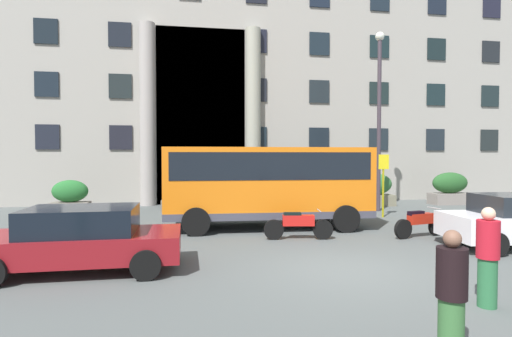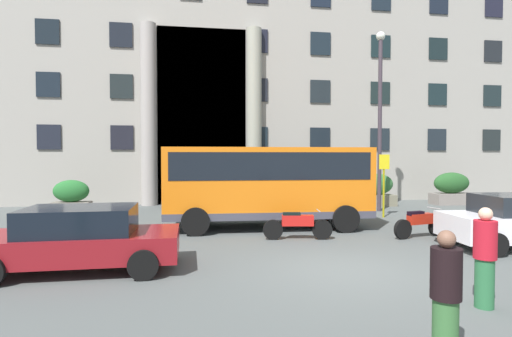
% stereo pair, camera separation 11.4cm
% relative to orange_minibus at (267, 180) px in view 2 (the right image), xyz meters
% --- Properties ---
extents(ground_plane, '(80.00, 64.00, 0.12)m').
position_rel_orange_minibus_xyz_m(ground_plane, '(0.81, -5.50, -1.74)').
color(ground_plane, '#4E5453').
extents(office_building_facade, '(35.07, 9.66, 15.78)m').
position_rel_orange_minibus_xyz_m(office_building_facade, '(0.80, 11.98, 6.21)').
color(office_building_facade, '#9B968D').
rests_on(office_building_facade, ground_plane).
extents(orange_minibus, '(7.07, 2.93, 2.81)m').
position_rel_orange_minibus_xyz_m(orange_minibus, '(0.00, 0.00, 0.00)').
color(orange_minibus, orange).
rests_on(orange_minibus, ground_plane).
extents(bus_stop_sign, '(0.44, 0.08, 2.58)m').
position_rel_orange_minibus_xyz_m(bus_stop_sign, '(5.14, 1.55, -0.08)').
color(bus_stop_sign, '#A09913').
rests_on(bus_stop_sign, ground_plane).
extents(hedge_planter_entrance_left, '(1.82, 0.93, 1.63)m').
position_rel_orange_minibus_xyz_m(hedge_planter_entrance_left, '(6.58, 5.24, -0.89)').
color(hedge_planter_entrance_left, '#706C57').
rests_on(hedge_planter_entrance_left, ground_plane).
extents(hedge_planter_east, '(2.04, 0.95, 1.67)m').
position_rel_orange_minibus_xyz_m(hedge_planter_east, '(10.72, 5.20, -0.87)').
color(hedge_planter_east, gray).
rests_on(hedge_planter_east, ground_plane).
extents(hedge_planter_far_west, '(1.61, 0.84, 1.45)m').
position_rel_orange_minibus_xyz_m(hedge_planter_far_west, '(-8.00, 5.03, -0.97)').
color(hedge_planter_far_west, slate).
rests_on(hedge_planter_far_west, ground_plane).
extents(hedge_planter_west, '(2.12, 0.72, 1.47)m').
position_rel_orange_minibus_xyz_m(hedge_planter_west, '(1.05, 5.00, -0.96)').
color(hedge_planter_west, gray).
rests_on(hedge_planter_west, ground_plane).
extents(hedge_planter_far_east, '(1.76, 0.97, 1.54)m').
position_rel_orange_minibus_xyz_m(hedge_planter_far_east, '(-3.12, 4.79, -0.93)').
color(hedge_planter_far_east, '#706658').
rests_on(hedge_planter_far_east, ground_plane).
extents(parked_estate_mid, '(4.24, 2.06, 1.40)m').
position_rel_orange_minibus_xyz_m(parked_estate_mid, '(-4.99, -4.64, -0.96)').
color(parked_estate_mid, maroon).
rests_on(parked_estate_mid, ground_plane).
extents(motorcycle_near_kerb, '(2.08, 0.57, 0.89)m').
position_rel_orange_minibus_xyz_m(motorcycle_near_kerb, '(0.50, -2.17, -1.22)').
color(motorcycle_near_kerb, black).
rests_on(motorcycle_near_kerb, ground_plane).
extents(motorcycle_far_end, '(1.92, 0.70, 0.89)m').
position_rel_orange_minibus_xyz_m(motorcycle_far_end, '(4.32, -2.45, -1.22)').
color(motorcycle_far_end, black).
rests_on(motorcycle_far_end, ground_plane).
extents(pedestrian_man_crossing, '(0.36, 0.36, 1.67)m').
position_rel_orange_minibus_xyz_m(pedestrian_man_crossing, '(2.24, -7.89, -0.84)').
color(pedestrian_man_crossing, '#28653B').
rests_on(pedestrian_man_crossing, ground_plane).
extents(pedestrian_man_red_shirt, '(0.36, 0.36, 1.62)m').
position_rel_orange_minibus_xyz_m(pedestrian_man_red_shirt, '(0.48, -9.44, -0.86)').
color(pedestrian_man_red_shirt, '#346534').
rests_on(pedestrian_man_red_shirt, ground_plane).
extents(lamppost_plaza_centre, '(0.40, 0.40, 8.15)m').
position_rel_orange_minibus_xyz_m(lamppost_plaza_centre, '(5.83, 3.36, 3.03)').
color(lamppost_plaza_centre, '#3B323B').
rests_on(lamppost_plaza_centre, ground_plane).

